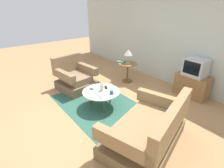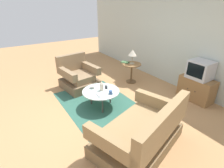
{
  "view_description": "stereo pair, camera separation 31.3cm",
  "coord_description": "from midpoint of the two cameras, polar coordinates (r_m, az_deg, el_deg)",
  "views": [
    {
      "loc": [
        2.78,
        -1.85,
        2.26
      ],
      "look_at": [
        -0.05,
        0.39,
        0.55
      ],
      "focal_mm": 28.12,
      "sensor_mm": 36.0,
      "label": 1
    },
    {
      "loc": [
        2.96,
        -1.59,
        2.26
      ],
      "look_at": [
        -0.05,
        0.39,
        0.55
      ],
      "focal_mm": 28.12,
      "sensor_mm": 36.0,
      "label": 2
    }
  ],
  "objects": [
    {
      "name": "coffee_table",
      "position": [
        4.01,
        -1.39,
        -2.64
      ],
      "size": [
        0.85,
        0.85,
        0.41
      ],
      "color": "#B2C6C1",
      "rests_on": "ground"
    },
    {
      "name": "tv_stand",
      "position": [
        4.9,
        27.38,
        -1.46
      ],
      "size": [
        0.82,
        0.43,
        0.58
      ],
      "color": "olive",
      "rests_on": "ground"
    },
    {
      "name": "tv_remote_silver",
      "position": [
        3.79,
        -2.09,
        -3.7
      ],
      "size": [
        0.18,
        0.08,
        0.02
      ],
      "rotation": [
        0.0,
        0.0,
        2.95
      ],
      "color": "#B2B2B7",
      "rests_on": "coffee_table"
    },
    {
      "name": "vase",
      "position": [
        3.97,
        -1.16,
        -0.68
      ],
      "size": [
        0.09,
        0.09,
        0.23
      ],
      "color": "beige",
      "rests_on": "coffee_table"
    },
    {
      "name": "side_table",
      "position": [
        5.31,
        8.09,
        4.87
      ],
      "size": [
        0.55,
        0.55,
        0.59
      ],
      "color": "olive",
      "rests_on": "ground"
    },
    {
      "name": "bowl",
      "position": [
        4.11,
        -4.22,
        -1.0
      ],
      "size": [
        0.13,
        0.13,
        0.06
      ],
      "color": "silver",
      "rests_on": "coffee_table"
    },
    {
      "name": "armchair",
      "position": [
        5.05,
        -9.17,
        2.17
      ],
      "size": [
        1.03,
        0.99,
        0.9
      ],
      "rotation": [
        0.0,
        0.0,
        -1.44
      ],
      "color": "brown",
      "rests_on": "ground"
    },
    {
      "name": "tv_remote_dark",
      "position": [
        4.14,
        0.28,
        -1.06
      ],
      "size": [
        0.15,
        0.12,
        0.02
      ],
      "rotation": [
        0.0,
        0.0,
        5.78
      ],
      "color": "black",
      "rests_on": "coffee_table"
    },
    {
      "name": "back_wall",
      "position": [
        5.26,
        23.27,
        13.39
      ],
      "size": [
        9.0,
        0.12,
        2.7
      ],
      "primitive_type": "cube",
      "color": "#B2BCB2",
      "rests_on": "ground"
    },
    {
      "name": "area_rug",
      "position": [
        4.2,
        -1.34,
        -7.23
      ],
      "size": [
        2.5,
        1.57,
        0.0
      ],
      "primitive_type": "cube",
      "color": "#2D5B4C",
      "rests_on": "ground"
    },
    {
      "name": "book",
      "position": [
        5.34,
        6.02,
        7.06
      ],
      "size": [
        0.29,
        0.26,
        0.02
      ],
      "rotation": [
        0.0,
        0.0,
        0.49
      ],
      "color": "#3D663D",
      "rests_on": "side_table"
    },
    {
      "name": "couch",
      "position": [
        3.06,
        12.6,
        -15.48
      ],
      "size": [
        1.38,
        1.75,
        0.9
      ],
      "rotation": [
        0.0,
        0.0,
        1.86
      ],
      "color": "brown",
      "rests_on": "ground"
    },
    {
      "name": "television",
      "position": [
        4.71,
        28.58,
        4.05
      ],
      "size": [
        0.5,
        0.45,
        0.43
      ],
      "color": "#B7B7BC",
      "rests_on": "tv_stand"
    },
    {
      "name": "ground_plane",
      "position": [
        4.04,
        -2.03,
        -8.71
      ],
      "size": [
        16.0,
        16.0,
        0.0
      ],
      "primitive_type": "plane",
      "color": "#AD7F51"
    },
    {
      "name": "table_lamp",
      "position": [
        5.16,
        8.45,
        9.87
      ],
      "size": [
        0.25,
        0.25,
        0.42
      ],
      "color": "#9E937A",
      "rests_on": "side_table"
    },
    {
      "name": "mug",
      "position": [
        3.85,
        1.89,
        -2.75
      ],
      "size": [
        0.12,
        0.07,
        0.08
      ],
      "color": "#335184",
      "rests_on": "coffee_table"
    }
  ]
}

